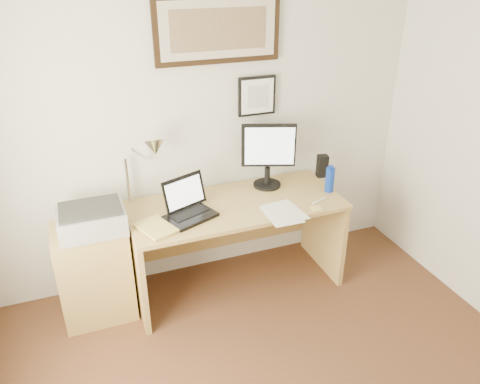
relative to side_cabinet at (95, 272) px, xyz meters
name	(u,v)px	position (x,y,z in m)	size (l,w,h in m)	color
wall_back	(200,127)	(0.92, 0.32, 0.89)	(3.50, 0.02, 2.50)	silver
side_cabinet	(95,272)	(0.00, 0.00, 0.00)	(0.50, 0.40, 0.73)	#AA8747
water_bottle	(330,180)	(1.82, -0.12, 0.48)	(0.07, 0.07, 0.20)	#0C2FA3
bottle_cap	(331,167)	(1.82, -0.12, 0.59)	(0.04, 0.04, 0.02)	#0C2FA3
speaker	(322,166)	(1.91, 0.15, 0.48)	(0.08, 0.07, 0.19)	black
paper_sheet_a	(282,214)	(1.32, -0.32, 0.39)	(0.22, 0.32, 0.00)	white
paper_sheet_b	(286,212)	(1.36, -0.30, 0.39)	(0.23, 0.32, 0.00)	white
sticky_pad	(316,209)	(1.59, -0.35, 0.39)	(0.08, 0.08, 0.01)	#E2C86B
marker_pen	(320,200)	(1.67, -0.25, 0.39)	(0.02, 0.02, 0.14)	white
book	(144,233)	(0.34, -0.24, 0.40)	(0.21, 0.28, 0.02)	#D0C562
desk	(232,225)	(1.07, 0.04, 0.15)	(1.60, 0.70, 0.75)	#AA8747
laptop	(188,208)	(0.69, -0.09, 0.44)	(0.40, 0.41, 0.26)	black
lcd_monitor	(268,153)	(1.41, 0.13, 0.68)	(0.41, 0.22, 0.52)	black
printer	(92,219)	(0.04, -0.04, 0.45)	(0.44, 0.34, 0.18)	#A2A2A4
desk_lamp	(152,150)	(0.51, 0.13, 0.82)	(0.29, 0.27, 0.53)	silver
picture_large	(218,29)	(1.07, 0.29, 1.59)	(0.92, 0.04, 0.47)	black
picture_small	(257,96)	(1.37, 0.29, 1.09)	(0.30, 0.03, 0.30)	black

